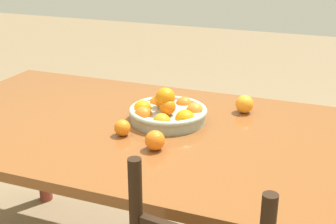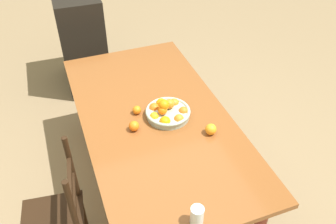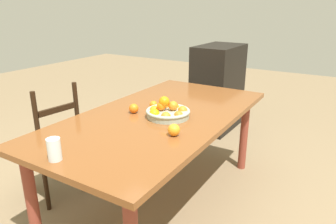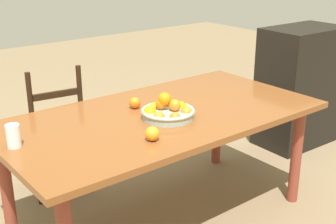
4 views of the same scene
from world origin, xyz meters
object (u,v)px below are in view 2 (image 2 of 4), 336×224
at_px(chair_near_window, 59,218).
at_px(orange_loose_1, 134,126).
at_px(fruit_bowl, 167,112).
at_px(dining_table, 155,125).
at_px(cabinet, 81,40).
at_px(orange_loose_0, 137,110).
at_px(orange_loose_2, 211,129).
at_px(drinking_glass, 197,216).

bearing_deg(chair_near_window, orange_loose_1, 123.19).
bearing_deg(fruit_bowl, orange_loose_1, 102.17).
bearing_deg(dining_table, cabinet, 8.24).
distance_m(orange_loose_0, orange_loose_1, 0.18).
relative_size(orange_loose_1, orange_loose_2, 0.93).
bearing_deg(dining_table, drinking_glass, 175.34).
height_order(dining_table, orange_loose_1, orange_loose_1).
distance_m(dining_table, cabinet, 1.81).
xyz_separation_m(dining_table, cabinet, (1.79, 0.26, -0.14)).
distance_m(fruit_bowl, orange_loose_1, 0.28).
relative_size(chair_near_window, orange_loose_0, 15.25).
xyz_separation_m(chair_near_window, orange_loose_1, (0.30, -0.62, 0.36)).
height_order(cabinet, fruit_bowl, cabinet).
xyz_separation_m(chair_near_window, orange_loose_0, (0.47, -0.69, 0.36)).
xyz_separation_m(cabinet, orange_loose_1, (-1.87, -0.08, 0.26)).
relative_size(cabinet, orange_loose_1, 14.69).
bearing_deg(chair_near_window, orange_loose_0, 131.44).
bearing_deg(drinking_glass, dining_table, -4.66).
height_order(orange_loose_1, orange_loose_2, orange_loose_2).
distance_m(chair_near_window, drinking_glass, 0.98).
height_order(chair_near_window, drinking_glass, chair_near_window).
height_order(orange_loose_0, orange_loose_1, orange_loose_1).
height_order(chair_near_window, cabinet, cabinet).
xyz_separation_m(fruit_bowl, orange_loose_2, (-0.28, -0.22, -0.00)).
bearing_deg(orange_loose_0, orange_loose_2, -132.97).
bearing_deg(orange_loose_0, chair_near_window, 124.04).
distance_m(fruit_bowl, drinking_glass, 0.91).
distance_m(dining_table, orange_loose_1, 0.23).
bearing_deg(cabinet, dining_table, -169.96).
xyz_separation_m(orange_loose_0, orange_loose_1, (-0.17, 0.07, 0.00)).
distance_m(chair_near_window, orange_loose_2, 1.17).
xyz_separation_m(dining_table, orange_loose_2, (-0.30, -0.30, 0.12)).
bearing_deg(orange_loose_2, orange_loose_1, 65.66).
xyz_separation_m(fruit_bowl, orange_loose_0, (0.11, 0.20, -0.01)).
height_order(cabinet, orange_loose_2, cabinet).
relative_size(orange_loose_0, orange_loose_1, 0.87).
distance_m(dining_table, chair_near_window, 0.92).
relative_size(dining_table, orange_loose_0, 31.50).
bearing_deg(cabinet, orange_loose_1, -175.85).
distance_m(cabinet, fruit_bowl, 1.86).
bearing_deg(chair_near_window, cabinet, 173.30).
height_order(dining_table, fruit_bowl, fruit_bowl).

